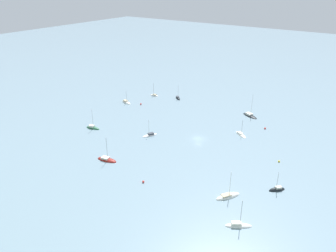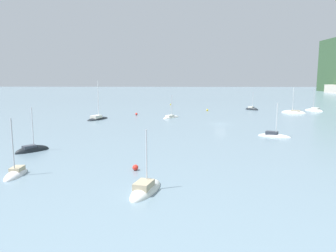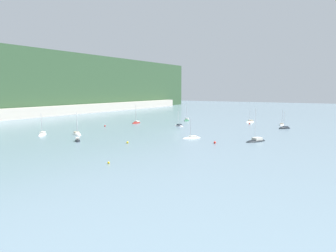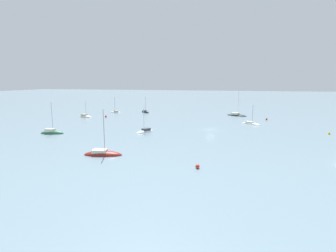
% 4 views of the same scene
% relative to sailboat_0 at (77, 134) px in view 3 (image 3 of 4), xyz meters
% --- Properties ---
extents(ground_plane, '(600.00, 600.00, 0.00)m').
position_rel_sailboat_0_xyz_m(ground_plane, '(25.15, -26.83, -0.06)').
color(ground_plane, slate).
extents(shore_town_strip, '(336.34, 6.00, 5.87)m').
position_rel_sailboat_0_xyz_m(shore_town_strip, '(25.15, 74.71, 2.88)').
color(shore_town_strip, beige).
rests_on(shore_town_strip, ground_plane).
extents(sailboat_0, '(6.03, 7.70, 9.20)m').
position_rel_sailboat_0_xyz_m(sailboat_0, '(0.00, 0.00, 0.00)').
color(sailboat_0, white).
rests_on(sailboat_0, ground_plane).
extents(sailboat_1, '(6.65, 5.59, 7.06)m').
position_rel_sailboat_0_xyz_m(sailboat_1, '(13.13, -39.43, 0.02)').
color(sailboat_1, white).
rests_on(sailboat_1, ground_plane).
extents(sailboat_2, '(8.57, 5.99, 11.20)m').
position_rel_sailboat_0_xyz_m(sailboat_2, '(17.52, -59.62, 0.09)').
color(sailboat_2, black).
rests_on(sailboat_2, ground_plane).
extents(sailboat_3, '(5.22, 1.93, 7.62)m').
position_rel_sailboat_0_xyz_m(sailboat_3, '(69.13, -56.78, 0.04)').
color(sailboat_3, silver).
rests_on(sailboat_3, ground_plane).
extents(sailboat_4, '(4.60, 6.50, 7.20)m').
position_rel_sailboat_0_xyz_m(sailboat_4, '(42.27, -18.43, 0.05)').
color(sailboat_4, silver).
rests_on(sailboat_4, ground_plane).
extents(sailboat_5, '(6.72, 5.30, 8.66)m').
position_rel_sailboat_0_xyz_m(sailboat_5, '(-7.33, 9.48, 0.07)').
color(sailboat_5, white).
rests_on(sailboat_5, ground_plane).
extents(sailboat_6, '(4.54, 4.71, 7.24)m').
position_rel_sailboat_0_xyz_m(sailboat_6, '(-10.43, -11.17, 0.03)').
color(sailboat_6, black).
rests_on(sailboat_6, ground_plane).
extents(sailboat_7, '(6.55, 3.11, 9.37)m').
position_rel_sailboat_0_xyz_m(sailboat_7, '(65.63, -10.24, 0.07)').
color(sailboat_7, '#2D6647').
rests_on(sailboat_7, ground_plane).
extents(sailboat_8, '(7.66, 3.88, 9.60)m').
position_rel_sailboat_0_xyz_m(sailboat_8, '(42.67, 4.98, 0.04)').
color(sailboat_8, maroon).
rests_on(sailboat_8, ground_plane).
extents(sailboat_9, '(6.93, 3.92, 7.27)m').
position_rel_sailboat_0_xyz_m(sailboat_9, '(74.22, -40.69, 0.04)').
color(sailboat_9, white).
rests_on(sailboat_9, ground_plane).
extents(sailboat_10, '(5.20, 4.86, 7.99)m').
position_rel_sailboat_0_xyz_m(sailboat_10, '(56.62, -60.42, 0.01)').
color(sailboat_10, black).
rests_on(sailboat_10, ground_plane).
extents(mooring_buoy_0, '(0.72, 0.72, 0.72)m').
position_rel_sailboat_0_xyz_m(mooring_buoy_0, '(7.15, -50.16, 0.30)').
color(mooring_buoy_0, red).
rests_on(mooring_buoy_0, ground_plane).
extents(mooring_buoy_1, '(0.69, 0.69, 0.69)m').
position_rel_sailboat_0_xyz_m(mooring_buoy_1, '(24.16, 8.24, 0.28)').
color(mooring_buoy_1, red).
rests_on(mooring_buoy_1, ground_plane).
extents(mooring_buoy_2, '(0.51, 0.51, 0.51)m').
position_rel_sailboat_0_xyz_m(mooring_buoy_2, '(-29.59, -40.57, 0.20)').
color(mooring_buoy_2, yellow).
rests_on(mooring_buoy_2, ground_plane).
extents(mooring_buoy_3, '(0.62, 0.62, 0.62)m').
position_rel_sailboat_0_xyz_m(mooring_buoy_3, '(-5.88, -27.36, 0.25)').
color(mooring_buoy_3, yellow).
rests_on(mooring_buoy_3, ground_plane).
extents(mooring_buoy_4, '(0.75, 0.75, 0.75)m').
position_rel_sailboat_0_xyz_m(mooring_buoy_4, '(66.61, -42.73, 0.31)').
color(mooring_buoy_4, red).
rests_on(mooring_buoy_4, ground_plane).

